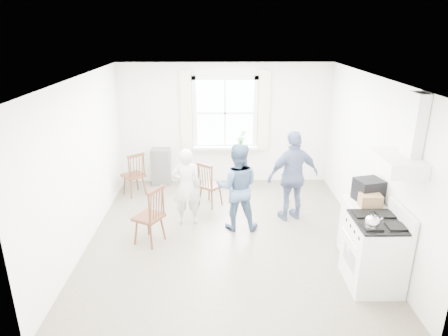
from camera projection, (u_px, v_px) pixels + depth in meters
room_shell at (228, 162)px, 6.24m from camera, size 4.62×5.12×2.64m
window_assembly at (225, 117)px, 8.49m from camera, size 1.88×0.24×1.70m
range_hood at (403, 150)px, 4.80m from camera, size 0.45×0.76×0.94m
shelf_unit at (161, 167)px, 8.72m from camera, size 0.40×0.30×0.80m
gas_stove at (374, 252)px, 5.28m from camera, size 0.68×0.76×1.12m
kettle at (372, 222)px, 4.91m from camera, size 0.18×0.18×0.25m
low_cabinet at (361, 229)px, 5.95m from camera, size 0.50×0.55×0.90m
stereo_stack at (368, 190)px, 5.79m from camera, size 0.43×0.40×0.33m
cardboard_box at (370, 201)px, 5.59m from camera, size 0.30×0.22×0.19m
windsor_chair_a at (135, 170)px, 8.03m from camera, size 0.54×0.54×0.92m
windsor_chair_b at (207, 180)px, 7.54m from camera, size 0.52×0.52×0.90m
windsor_chair_c at (153, 210)px, 6.24m from camera, size 0.55×0.55×0.97m
person_left at (186, 187)px, 6.87m from camera, size 0.54×0.54×1.38m
person_mid at (237, 187)px, 6.69m from camera, size 0.77×0.77×1.51m
person_right at (293, 176)px, 6.99m from camera, size 1.20×1.20×1.63m
potted_plant at (242, 138)px, 8.56m from camera, size 0.25×0.25×0.37m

